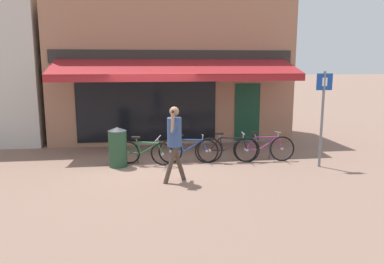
{
  "coord_description": "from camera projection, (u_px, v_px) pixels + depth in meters",
  "views": [
    {
      "loc": [
        -0.42,
        -9.99,
        2.81
      ],
      "look_at": [
        0.91,
        -0.56,
        1.05
      ],
      "focal_mm": 35.0,
      "sensor_mm": 36.0,
      "label": 1
    }
  ],
  "objects": [
    {
      "name": "ground_plane",
      "position": [
        156.0,
        167.0,
        10.29
      ],
      "size": [
        160.0,
        160.0,
        0.0
      ],
      "primitive_type": "plane",
      "color": "#846656"
    },
    {
      "name": "shop_front",
      "position": [
        171.0,
        63.0,
        14.05
      ],
      "size": [
        8.6,
        4.78,
        5.63
      ],
      "color": "#9E7056",
      "rests_on": "ground_plane"
    },
    {
      "name": "bike_rack_rail",
      "position": [
        205.0,
        145.0,
        10.81
      ],
      "size": [
        4.0,
        0.04,
        0.57
      ],
      "color": "#47494F",
      "rests_on": "ground_plane"
    },
    {
      "name": "bicycle_green",
      "position": [
        145.0,
        152.0,
        10.4
      ],
      "size": [
        1.6,
        0.77,
        0.83
      ],
      "rotation": [
        0.12,
        0.0,
        -0.35
      ],
      "color": "black",
      "rests_on": "ground_plane"
    },
    {
      "name": "bicycle_blue",
      "position": [
        188.0,
        150.0,
        10.63
      ],
      "size": [
        1.72,
        0.52,
        0.84
      ],
      "rotation": [
        -0.13,
        0.0,
        -0.11
      ],
      "color": "black",
      "rests_on": "ground_plane"
    },
    {
      "name": "bicycle_black",
      "position": [
        228.0,
        149.0,
        10.66
      ],
      "size": [
        1.79,
        0.52,
        0.87
      ],
      "rotation": [
        -0.05,
        0.0,
        -0.11
      ],
      "color": "black",
      "rests_on": "ground_plane"
    },
    {
      "name": "bicycle_purple",
      "position": [
        264.0,
        148.0,
        10.79
      ],
      "size": [
        1.81,
        0.52,
        0.89
      ],
      "rotation": [
        -0.13,
        0.0,
        -0.06
      ],
      "color": "black",
      "rests_on": "ground_plane"
    },
    {
      "name": "pedestrian_adult",
      "position": [
        174.0,
        135.0,
        8.81
      ],
      "size": [
        0.59,
        0.61,
        1.83
      ],
      "rotation": [
        0.0,
        0.0,
        3.28
      ],
      "color": "#47382D",
      "rests_on": "ground_plane"
    },
    {
      "name": "litter_bin",
      "position": [
        118.0,
        147.0,
        10.22
      ],
      "size": [
        0.51,
        0.51,
        1.1
      ],
      "color": "#23472D",
      "rests_on": "ground_plane"
    },
    {
      "name": "parking_sign",
      "position": [
        323.0,
        109.0,
        10.02
      ],
      "size": [
        0.44,
        0.07,
        2.6
      ],
      "color": "slate",
      "rests_on": "ground_plane"
    }
  ]
}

